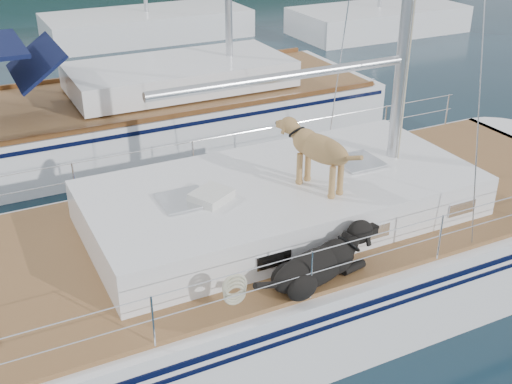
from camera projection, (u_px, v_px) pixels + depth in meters
ground at (231, 307)px, 8.99m from camera, size 120.00×120.00×0.00m
main_sailboat at (236, 265)px, 8.71m from camera, size 12.00×3.81×14.01m
neighbor_sailboat at (136, 117)px, 14.07m from camera, size 11.00×3.50×13.30m
bg_boat_center at (147, 26)px, 23.17m from camera, size 7.20×3.00×11.65m
bg_boat_east at (378, 20)px, 23.96m from camera, size 6.40×3.00×11.65m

